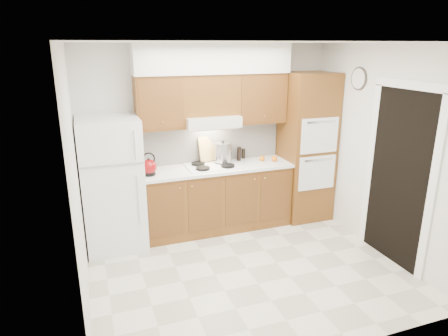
% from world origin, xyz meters
% --- Properties ---
extents(floor, '(3.60, 3.60, 0.00)m').
position_xyz_m(floor, '(0.00, 0.00, 0.00)').
color(floor, beige).
rests_on(floor, ground).
extents(ceiling, '(3.60, 3.60, 0.00)m').
position_xyz_m(ceiling, '(0.00, 0.00, 2.60)').
color(ceiling, white).
rests_on(ceiling, wall_back).
extents(wall_back, '(3.60, 0.02, 2.60)m').
position_xyz_m(wall_back, '(0.00, 1.50, 1.30)').
color(wall_back, silver).
rests_on(wall_back, floor).
extents(wall_left, '(0.02, 3.00, 2.60)m').
position_xyz_m(wall_left, '(-1.80, 0.00, 1.30)').
color(wall_left, silver).
rests_on(wall_left, floor).
extents(wall_right, '(0.02, 3.00, 2.60)m').
position_xyz_m(wall_right, '(1.80, 0.00, 1.30)').
color(wall_right, silver).
rests_on(wall_right, floor).
extents(fridge, '(0.75, 0.72, 1.72)m').
position_xyz_m(fridge, '(-1.41, 1.14, 0.86)').
color(fridge, white).
rests_on(fridge, floor).
extents(base_cabinets, '(2.11, 0.60, 0.90)m').
position_xyz_m(base_cabinets, '(0.02, 1.20, 0.45)').
color(base_cabinets, brown).
rests_on(base_cabinets, floor).
extents(countertop, '(2.13, 0.62, 0.04)m').
position_xyz_m(countertop, '(0.03, 1.19, 0.92)').
color(countertop, white).
rests_on(countertop, base_cabinets).
extents(backsplash, '(2.11, 0.03, 0.56)m').
position_xyz_m(backsplash, '(0.02, 1.49, 1.22)').
color(backsplash, white).
rests_on(backsplash, countertop).
extents(oven_cabinet, '(0.70, 0.65, 2.20)m').
position_xyz_m(oven_cabinet, '(1.44, 1.18, 1.10)').
color(oven_cabinet, brown).
rests_on(oven_cabinet, floor).
extents(upper_cab_left, '(0.63, 0.33, 0.70)m').
position_xyz_m(upper_cab_left, '(-0.71, 1.33, 1.85)').
color(upper_cab_left, brown).
rests_on(upper_cab_left, wall_back).
extents(upper_cab_right, '(0.73, 0.33, 0.70)m').
position_xyz_m(upper_cab_right, '(0.72, 1.33, 1.85)').
color(upper_cab_right, brown).
rests_on(upper_cab_right, wall_back).
extents(range_hood, '(0.75, 0.45, 0.15)m').
position_xyz_m(range_hood, '(-0.02, 1.27, 1.57)').
color(range_hood, silver).
rests_on(range_hood, wall_back).
extents(upper_cab_over_hood, '(0.75, 0.33, 0.55)m').
position_xyz_m(upper_cab_over_hood, '(-0.02, 1.33, 1.92)').
color(upper_cab_over_hood, brown).
rests_on(upper_cab_over_hood, range_hood).
extents(soffit, '(2.13, 0.36, 0.40)m').
position_xyz_m(soffit, '(0.03, 1.32, 2.40)').
color(soffit, silver).
rests_on(soffit, wall_back).
extents(cooktop, '(0.74, 0.50, 0.01)m').
position_xyz_m(cooktop, '(-0.02, 1.21, 0.95)').
color(cooktop, white).
rests_on(cooktop, countertop).
extents(doorway, '(0.02, 0.90, 2.10)m').
position_xyz_m(doorway, '(1.79, -0.35, 1.05)').
color(doorway, black).
rests_on(doorway, floor).
extents(wall_clock, '(0.02, 0.30, 0.30)m').
position_xyz_m(wall_clock, '(1.79, 0.55, 2.15)').
color(wall_clock, '#3F3833').
rests_on(wall_clock, wall_right).
extents(kettle, '(0.24, 0.24, 0.20)m').
position_xyz_m(kettle, '(-0.93, 1.12, 1.05)').
color(kettle, maroon).
rests_on(kettle, countertop).
extents(cutting_board, '(0.29, 0.16, 0.36)m').
position_xyz_m(cutting_board, '(-0.03, 1.44, 1.14)').
color(cutting_board, tan).
rests_on(cutting_board, countertop).
extents(stock_pot, '(0.26, 0.26, 0.27)m').
position_xyz_m(stock_pot, '(0.16, 1.31, 1.10)').
color(stock_pot, '#A9A8AD').
rests_on(stock_pot, cooktop).
extents(condiment_a, '(0.06, 0.06, 0.20)m').
position_xyz_m(condiment_a, '(0.44, 1.38, 1.04)').
color(condiment_a, black).
rests_on(condiment_a, countertop).
extents(condiment_b, '(0.07, 0.07, 0.19)m').
position_xyz_m(condiment_b, '(0.43, 1.37, 1.03)').
color(condiment_b, black).
rests_on(condiment_b, countertop).
extents(condiment_c, '(0.07, 0.07, 0.15)m').
position_xyz_m(condiment_c, '(0.54, 1.45, 1.01)').
color(condiment_c, black).
rests_on(condiment_c, countertop).
extents(orange_near, '(0.11, 0.11, 0.08)m').
position_xyz_m(orange_near, '(0.90, 1.14, 0.98)').
color(orange_near, orange).
rests_on(orange_near, countertop).
extents(orange_far, '(0.10, 0.10, 0.08)m').
position_xyz_m(orange_far, '(0.74, 1.23, 0.98)').
color(orange_far, orange).
rests_on(orange_far, countertop).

